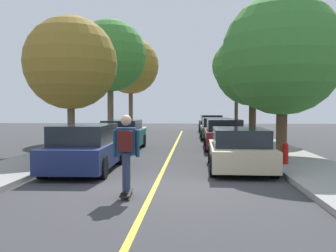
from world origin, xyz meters
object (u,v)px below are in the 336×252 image
street_tree_left_near (110,56)px  street_tree_right_far (237,66)px  parked_car_left_near (122,135)px  parked_car_right_near (224,134)px  skateboard (126,193)px  parked_car_right_farthest (211,124)px  parked_car_right_far (216,129)px  street_tree_right_near (253,68)px  street_tree_left_far (131,66)px  skateboarder (126,149)px  fire_hydrant (285,153)px  street_tree_right_nearest (283,55)px  parked_car_left_nearest (85,148)px  street_tree_left_nearest (70,63)px  parked_car_right_nearest (239,149)px

street_tree_left_near → street_tree_right_far: (8.74, 6.53, -0.01)m
parked_car_left_near → street_tree_right_far: bearing=63.0°
parked_car_right_near → skateboard: size_ratio=5.15×
street_tree_left_near → parked_car_right_farthest: bearing=44.5°
parked_car_right_far → street_tree_right_near: (1.99, -1.91, 3.63)m
street_tree_left_far → street_tree_right_near: 13.34m
street_tree_left_far → skateboarder: 25.13m
parked_car_right_farthest → skateboarder: (-2.90, -22.95, 0.36)m
fire_hydrant → skateboard: bearing=-135.7°
skateboard → street_tree_right_nearest: bearing=55.1°
parked_car_right_far → street_tree_left_far: (-6.76, 8.08, 4.89)m
parked_car_left_nearest → parked_car_right_far: size_ratio=0.96×
street_tree_left_nearest → street_tree_right_near: (8.74, 6.17, 0.39)m
parked_car_left_nearest → street_tree_left_near: bearing=98.8°
parked_car_right_nearest → street_tree_right_far: bearing=84.0°
street_tree_left_nearest → parked_car_right_farthest: bearing=65.3°
fire_hydrant → street_tree_left_near: bearing=124.5°
parked_car_right_nearest → parked_car_right_farthest: 18.99m
parked_car_left_near → skateboarder: skateboarder is taller
parked_car_right_farthest → skateboard: bearing=-97.2°
parked_car_right_near → street_tree_right_far: 13.62m
parked_car_right_farthest → street_tree_right_far: street_tree_right_far is taller
parked_car_right_farthest → street_tree_right_nearest: street_tree_right_nearest is taller
parked_car_right_farthest → street_tree_left_nearest: bearing=-114.7°
street_tree_right_near → parked_car_right_farthest: bearing=103.1°
street_tree_left_near → street_tree_left_far: street_tree_left_far is taller
street_tree_right_near → fire_hydrant: street_tree_right_near is taller
street_tree_left_near → skateboarder: 17.29m
parked_car_right_nearest → street_tree_left_nearest: street_tree_left_nearest is taller
street_tree_right_nearest → street_tree_right_near: size_ratio=0.97×
parked_car_right_far → street_tree_right_near: size_ratio=0.69×
street_tree_left_nearest → street_tree_right_nearest: 8.83m
parked_car_right_near → skateboarder: bearing=-105.9°
parked_car_right_near → skateboarder: size_ratio=2.62×
street_tree_left_near → fire_hydrant: size_ratio=10.68×
parked_car_right_farthest → street_tree_left_near: (-6.76, -6.63, 4.60)m
parked_car_left_near → street_tree_left_nearest: street_tree_left_nearest is taller
parked_car_right_far → street_tree_right_nearest: bearing=-77.9°
parked_car_right_nearest → street_tree_right_near: bearing=79.3°
street_tree_left_far → street_tree_right_near: size_ratio=1.22×
street_tree_left_near → street_tree_right_nearest: bearing=-46.7°
parked_car_right_farthest → fire_hydrant: size_ratio=6.18×
parked_car_right_near → street_tree_left_near: street_tree_left_near is taller
parked_car_left_near → street_tree_left_nearest: (-1.99, -1.33, 3.21)m
parked_car_right_near → street_tree_right_near: (1.99, 4.27, 3.58)m
fire_hydrant → parked_car_right_far: bearing=97.1°
parked_car_left_nearest → street_tree_left_far: (-1.99, 20.99, 4.83)m
street_tree_left_nearest → skateboard: bearing=-64.9°
street_tree_right_nearest → skateboard: bearing=-124.9°
parked_car_left_near → street_tree_left_far: size_ratio=0.52×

